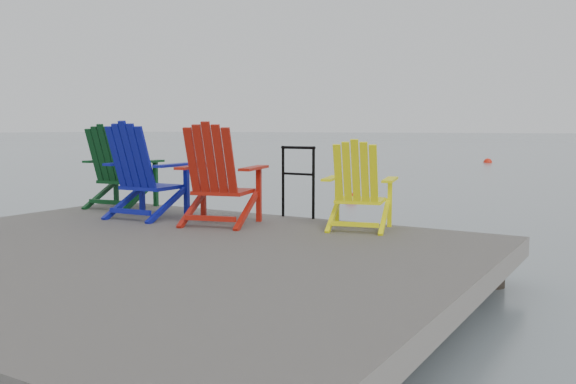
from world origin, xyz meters
The scene contains 9 objects.
ground centered at (0.00, 0.00, 0.00)m, with size 400.00×400.00×0.00m, color slate.
dock centered at (0.00, 0.00, 0.35)m, with size 6.00×5.00×1.40m.
handrail centered at (0.25, 2.45, 1.04)m, with size 0.48×0.04×0.90m.
chair_green centered at (-2.38, 1.95, 1.07)m, with size 0.99×0.92×1.14m.
chair_blue centered at (-1.37, 1.41, 1.09)m, with size 0.97×0.91×1.17m.
chair_red centered at (-0.24, 1.47, 1.08)m, with size 1.07×1.01×1.15m.
chair_yellow centered at (1.30, 1.98, 0.99)m, with size 0.90×0.85×0.97m.
buoy_a centered at (-1.78, 8.35, 0.00)m, with size 0.33×0.33×0.33m, color red.
buoy_b centered at (-2.66, 25.30, 0.00)m, with size 0.40×0.40×0.40m, color red.
Camera 1 is at (4.07, -4.13, 1.62)m, focal length 38.00 mm.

